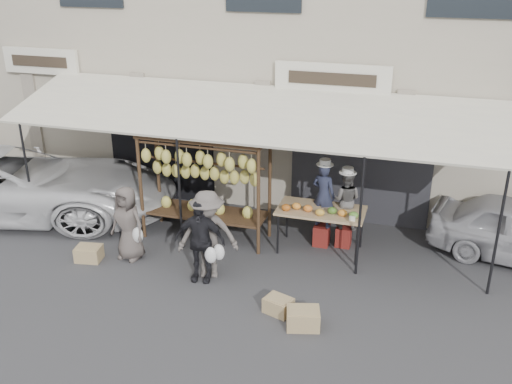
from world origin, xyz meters
TOP-DOWN VIEW (x-y plane):
  - ground_plane at (0.00, 0.00)m, footprint 90.00×90.00m
  - shophouse at (-0.00, 6.50)m, footprint 24.00×6.15m
  - awning at (0.01, 2.28)m, footprint 10.00×2.35m
  - banana_rack at (-0.71, 1.69)m, footprint 2.60×0.90m
  - produce_table at (1.68, 1.80)m, footprint 1.70×0.90m
  - vendor_left at (1.66, 2.09)m, footprint 0.56×0.45m
  - vendor_right at (2.10, 2.19)m, footprint 0.60×0.48m
  - customer_left at (-1.80, 0.47)m, footprint 0.80×0.60m
  - customer_mid at (-0.18, 0.14)m, footprint 0.95×0.48m
  - customer_right at (-0.08, 0.29)m, footprint 1.23×0.95m
  - stool_left at (1.66, 2.09)m, footprint 0.34×0.34m
  - stool_right at (2.10, 2.19)m, footprint 0.33×0.33m
  - crate_near_a at (1.44, -0.47)m, footprint 0.52×0.46m
  - crate_near_b at (1.92, -0.74)m, footprint 0.60×0.52m
  - crate_far at (-2.52, 0.14)m, footprint 0.53×0.44m

SIDE VIEW (x-z plane):
  - ground_plane at x=0.00m, z-range 0.00..0.00m
  - crate_near_a at x=1.44m, z-range 0.00..0.26m
  - crate_far at x=-2.52m, z-range 0.00..0.29m
  - crate_near_b at x=1.92m, z-range 0.00..0.31m
  - stool_right at x=2.10m, z-range 0.00..0.42m
  - stool_left at x=1.66m, z-range 0.00..0.43m
  - customer_left at x=-1.80m, z-range 0.00..1.48m
  - customer_mid at x=-0.18m, z-range 0.00..1.56m
  - customer_right at x=-0.08m, z-range 0.00..1.68m
  - produce_table at x=1.68m, z-range 0.35..1.39m
  - vendor_right at x=2.10m, z-range 0.42..1.62m
  - vendor_left at x=1.66m, z-range 0.43..1.78m
  - banana_rack at x=-0.71m, z-range 0.45..2.69m
  - awning at x=0.01m, z-range 1.12..4.03m
  - shophouse at x=0.00m, z-range 0.00..7.30m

